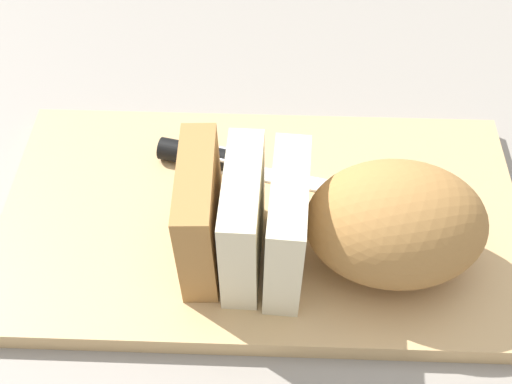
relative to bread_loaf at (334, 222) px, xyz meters
name	(u,v)px	position (x,y,z in m)	size (l,w,h in m)	color
ground_plane	(256,226)	(0.06, -0.05, -0.07)	(3.00, 3.00, 0.00)	gray
cutting_board	(256,220)	(0.06, -0.05, -0.06)	(0.48, 0.27, 0.02)	tan
bread_loaf	(334,222)	(0.00, 0.00, 0.00)	(0.25, 0.12, 0.10)	#A8753D
bread_knife	(221,162)	(0.10, -0.11, -0.04)	(0.27, 0.09, 0.02)	silver
crumb_near_knife	(308,221)	(0.02, -0.04, -0.05)	(0.00, 0.00, 0.00)	#A8753D
crumb_near_loaf	(244,168)	(0.08, -0.11, -0.05)	(0.00, 0.00, 0.00)	#A8753D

